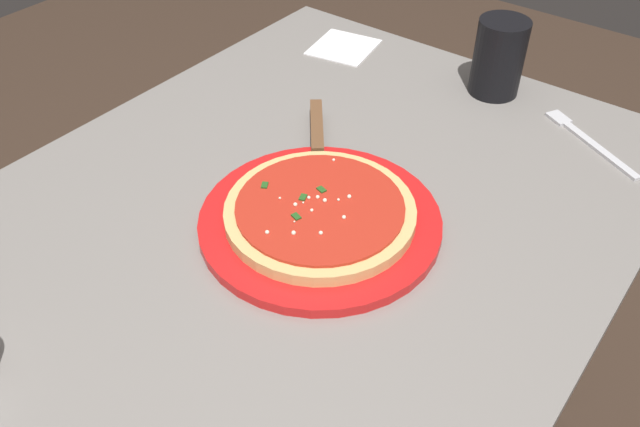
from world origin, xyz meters
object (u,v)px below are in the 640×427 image
(pizza_server, at_px, (317,143))
(fork, at_px, (586,139))
(pizza, at_px, (320,211))
(napkin_folded_right, at_px, (344,47))
(cup_tall_drink, at_px, (499,57))
(serving_plate, at_px, (320,221))

(pizza_server, relative_size, fork, 1.16)
(pizza, distance_m, fork, 0.44)
(fork, bearing_deg, napkin_folded_right, -92.87)
(pizza_server, distance_m, cup_tall_drink, 0.34)
(napkin_folded_right, bearing_deg, serving_plate, 32.30)
(serving_plate, height_order, napkin_folded_right, serving_plate)
(pizza, relative_size, cup_tall_drink, 1.95)
(pizza, distance_m, pizza_server, 0.15)
(napkin_folded_right, relative_size, fork, 0.67)
(napkin_folded_right, height_order, fork, fork)
(serving_plate, xyz_separation_m, cup_tall_drink, (-0.44, 0.03, 0.05))
(pizza, xyz_separation_m, pizza_server, (-0.12, -0.10, -0.00))
(pizza_server, height_order, cup_tall_drink, cup_tall_drink)
(cup_tall_drink, bearing_deg, napkin_folded_right, -85.39)
(pizza, height_order, cup_tall_drink, cup_tall_drink)
(pizza_server, bearing_deg, pizza, 38.76)
(pizza_server, height_order, fork, pizza_server)
(serving_plate, relative_size, fork, 1.80)
(pizza, height_order, fork, pizza)
(cup_tall_drink, relative_size, fork, 0.72)
(serving_plate, xyz_separation_m, pizza, (0.00, -0.00, 0.02))
(pizza, bearing_deg, napkin_folded_right, -147.70)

